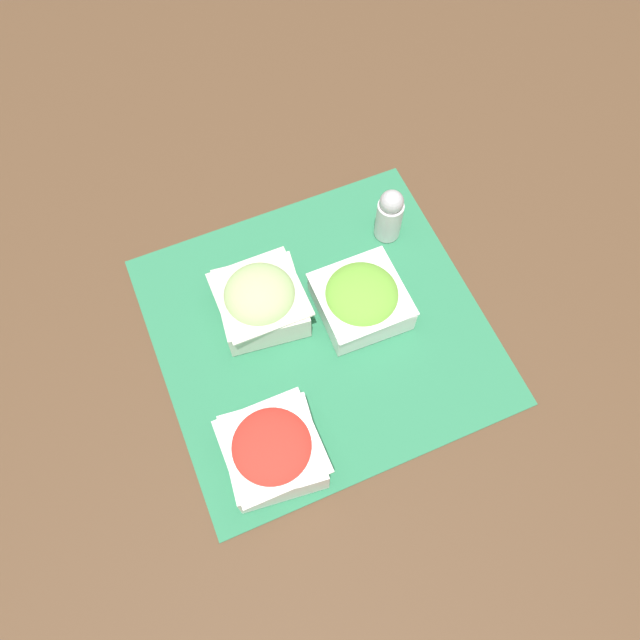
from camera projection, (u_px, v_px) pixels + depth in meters
ground_plane at (320, 330)px, 0.95m from camera, size 3.00×3.00×0.00m
placemat at (320, 329)px, 0.95m from camera, size 0.48×0.47×0.00m
lettuce_bowl at (361, 299)px, 0.93m from camera, size 0.13×0.13×0.06m
cucumber_bowl at (260, 299)px, 0.92m from camera, size 0.14×0.14×0.08m
tomato_bowl at (273, 451)px, 0.83m from camera, size 0.13×0.13×0.08m
pepper_shaker at (390, 214)px, 0.98m from camera, size 0.04×0.04×0.10m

